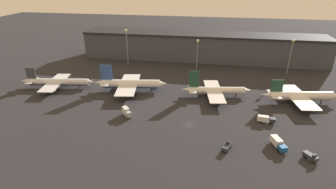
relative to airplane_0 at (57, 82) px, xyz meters
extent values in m
plane|color=#26262B|center=(75.59, -26.79, -3.23)|extent=(600.00, 600.00, 0.00)
cube|color=#3D424C|center=(75.59, 65.99, 5.78)|extent=(170.63, 20.96, 18.01)
cube|color=black|center=(75.59, 65.99, 15.38)|extent=(170.63, 22.96, 1.20)
cylinder|color=silver|center=(0.46, 0.07, 0.21)|extent=(33.68, 8.67, 3.62)
cylinder|color=#333842|center=(0.46, 0.07, -0.43)|extent=(31.94, 7.88, 3.08)
cone|color=silver|center=(18.10, 2.78, 0.21)|extent=(4.82, 4.06, 3.44)
cone|color=silver|center=(-17.36, -2.67, 0.48)|extent=(5.84, 3.87, 3.08)
cube|color=#333842|center=(-13.45, -2.07, 5.10)|extent=(5.07, 1.17, 6.17)
cube|color=silver|center=(-14.12, -2.17, 0.75)|extent=(5.03, 10.01, 0.24)
cube|color=silver|center=(-1.20, -0.18, -0.24)|extent=(11.92, 27.49, 0.36)
cylinder|color=gray|center=(-1.33, 7.33, -1.49)|extent=(4.24, 2.57, 1.99)
cylinder|color=gray|center=(0.93, -7.39, -1.49)|extent=(4.24, 2.57, 1.99)
cylinder|color=black|center=(12.06, 1.85, -2.42)|extent=(0.50, 0.50, 1.63)
cylinder|color=black|center=(-1.42, 1.25, -2.42)|extent=(0.50, 0.50, 1.63)
cylinder|color=black|center=(-0.98, -1.62, -2.42)|extent=(0.50, 0.50, 1.63)
cylinder|color=white|center=(41.53, 2.76, 0.91)|extent=(30.87, 8.96, 4.36)
cylinder|color=#2D519E|center=(41.53, 2.76, 0.15)|extent=(29.26, 8.08, 3.71)
cone|color=white|center=(57.93, 5.28, 0.91)|extent=(5.81, 4.89, 4.15)
cone|color=white|center=(24.92, 0.20, 1.24)|extent=(7.03, 4.66, 3.71)
cube|color=#2D519E|center=(28.85, 0.80, 7.20)|extent=(6.10, 1.32, 8.21)
cube|color=white|center=(28.24, 0.71, 1.57)|extent=(5.96, 11.40, 0.24)
cube|color=white|center=(40.02, 2.52, 0.37)|extent=(14.08, 31.28, 0.36)
cylinder|color=gray|center=(39.64, 11.01, -1.08)|extent=(5.11, 3.10, 2.40)
cylinder|color=gray|center=(42.21, -5.69, -1.08)|extent=(5.11, 3.10, 2.40)
cylinder|color=black|center=(52.11, 4.38, -2.25)|extent=(0.50, 0.50, 1.96)
cylinder|color=black|center=(39.76, 4.25, -2.25)|extent=(0.50, 0.50, 1.96)
cylinder|color=black|center=(40.29, 0.80, -2.25)|extent=(0.50, 0.50, 1.96)
cylinder|color=white|center=(86.84, 3.46, 0.13)|extent=(28.70, 7.83, 3.54)
cylinder|color=#ADB2B7|center=(86.84, 3.46, -0.49)|extent=(27.21, 7.09, 3.01)
cone|color=white|center=(101.96, 5.78, 0.13)|extent=(4.71, 3.97, 3.36)
cone|color=white|center=(71.53, 1.10, 0.39)|extent=(5.70, 3.78, 3.01)
cube|color=#1E4738|center=(75.01, 1.64, 6.19)|extent=(4.95, 1.15, 8.60)
cube|color=white|center=(74.45, 1.55, 0.66)|extent=(5.07, 10.74, 0.24)
cube|color=white|center=(85.43, 3.24, -0.31)|extent=(12.05, 29.54, 0.36)
cylinder|color=gray|center=(85.05, 11.31, -1.54)|extent=(4.14, 2.51, 1.95)
cylinder|color=gray|center=(87.49, -4.57, -1.54)|extent=(4.14, 2.51, 1.95)
cylinder|color=black|center=(96.69, 4.97, -2.44)|extent=(0.50, 0.50, 1.59)
cylinder|color=black|center=(85.21, 4.64, -2.44)|extent=(0.50, 0.50, 1.59)
cylinder|color=black|center=(85.64, 1.84, -2.44)|extent=(0.50, 0.50, 1.59)
cylinder|color=white|center=(127.07, 2.66, 0.69)|extent=(29.99, 8.59, 4.12)
cylinder|color=#ADB2B7|center=(127.07, 2.66, -0.04)|extent=(28.42, 7.75, 3.50)
cone|color=white|center=(142.97, 5.10, 0.69)|extent=(5.49, 4.62, 3.92)
cone|color=white|center=(110.97, 0.18, 0.99)|extent=(6.65, 4.40, 3.50)
cube|color=#1E4738|center=(114.74, 0.76, 5.75)|extent=(5.77, 1.27, 6.02)
cube|color=white|center=(114.15, 0.67, 1.30)|extent=(5.65, 10.89, 0.24)
cube|color=white|center=(125.60, 2.43, 0.17)|extent=(13.35, 29.89, 0.36)
cylinder|color=gray|center=(125.26, 10.55, -1.21)|extent=(4.83, 2.93, 2.27)
cylinder|color=gray|center=(127.71, -5.42, -1.21)|extent=(4.83, 2.93, 2.27)
cylinder|color=black|center=(137.35, 4.24, -2.30)|extent=(0.50, 0.50, 1.86)
cylinder|color=black|center=(125.35, 4.06, -2.30)|extent=(0.50, 0.50, 1.86)
cylinder|color=black|center=(125.85, 0.80, -2.30)|extent=(0.50, 0.50, 1.86)
cube|color=#195199|center=(110.01, -39.95, -1.56)|extent=(3.22, 3.10, 1.91)
cube|color=silver|center=(108.54, -35.98, -1.24)|extent=(4.09, 5.45, 2.55)
cylinder|color=black|center=(110.83, -39.39, -2.78)|extent=(0.91, 1.07, 0.90)
cylinder|color=black|center=(109.03, -40.06, -2.78)|extent=(0.91, 1.07, 0.90)
cylinder|color=black|center=(109.09, -34.69, -2.78)|extent=(0.91, 1.07, 0.90)
cylinder|color=black|center=(107.29, -35.35, -2.78)|extent=(0.91, 1.07, 0.90)
cube|color=#9EA3A8|center=(49.15, -26.15, -1.33)|extent=(2.74, 2.72, 2.36)
cube|color=silver|center=(47.01, -23.63, -0.94)|extent=(4.01, 4.22, 3.15)
cylinder|color=black|center=(49.61, -25.51, -2.78)|extent=(0.97, 1.02, 0.90)
cylinder|color=black|center=(48.45, -26.50, -2.78)|extent=(0.97, 1.02, 0.90)
cylinder|color=black|center=(47.07, -22.52, -2.78)|extent=(0.97, 1.02, 0.90)
cylinder|color=black|center=(45.91, -23.51, -2.78)|extent=(0.97, 1.02, 0.90)
cube|color=#282D38|center=(90.59, -41.81, -1.88)|extent=(3.62, 5.10, 1.26)
cube|color=black|center=(91.02, -40.73, -0.85)|extent=(1.58, 1.18, 0.80)
cylinder|color=black|center=(90.43, -40.14, -2.78)|extent=(0.81, 1.02, 0.90)
cylinder|color=black|center=(91.85, -40.70, -2.78)|extent=(0.81, 1.02, 0.90)
cylinder|color=black|center=(89.32, -42.92, -2.78)|extent=(0.81, 1.02, 0.90)
cylinder|color=black|center=(90.74, -43.49, -2.78)|extent=(0.81, 1.02, 0.90)
cube|color=#282D38|center=(118.48, -42.45, -1.84)|extent=(4.57, 5.23, 1.34)
cube|color=black|center=(119.21, -43.45, -0.77)|extent=(1.57, 1.41, 0.80)
cylinder|color=black|center=(120.04, -43.29, -2.78)|extent=(0.94, 1.03, 0.90)
cylinder|color=black|center=(118.79, -44.19, -2.78)|extent=(0.94, 1.03, 0.90)
cylinder|color=black|center=(118.18, -40.71, -2.78)|extent=(0.94, 1.03, 0.90)
cylinder|color=black|center=(116.93, -41.60, -2.78)|extent=(0.94, 1.03, 0.90)
cube|color=#282D38|center=(110.19, -19.88, -1.65)|extent=(2.30, 2.24, 1.72)
cube|color=silver|center=(106.33, -19.59, -1.37)|extent=(4.59, 2.41, 2.29)
cylinder|color=black|center=(110.04, -19.08, -2.78)|extent=(0.94, 0.59, 0.90)
cylinder|color=black|center=(109.92, -20.65, -2.78)|extent=(0.94, 0.59, 0.90)
cylinder|color=black|center=(105.46, -18.74, -2.78)|extent=(0.94, 0.59, 0.90)
cylinder|color=black|center=(105.35, -20.31, -2.78)|extent=(0.94, 0.59, 0.90)
cylinder|color=slate|center=(26.35, 44.58, 8.27)|extent=(0.70, 0.70, 22.99)
sphere|color=beige|center=(26.35, 44.58, 20.36)|extent=(1.80, 1.80, 1.80)
cylinder|color=slate|center=(73.60, 44.58, 5.80)|extent=(0.70, 0.70, 18.05)
sphere|color=beige|center=(73.60, 44.58, 15.42)|extent=(1.80, 1.80, 1.80)
cylinder|color=slate|center=(130.51, 44.58, 7.00)|extent=(0.70, 0.70, 20.46)
sphere|color=beige|center=(130.51, 44.58, 17.83)|extent=(1.80, 1.80, 1.80)
camera|label=1|loc=(82.89, -121.36, 54.69)|focal=28.00mm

